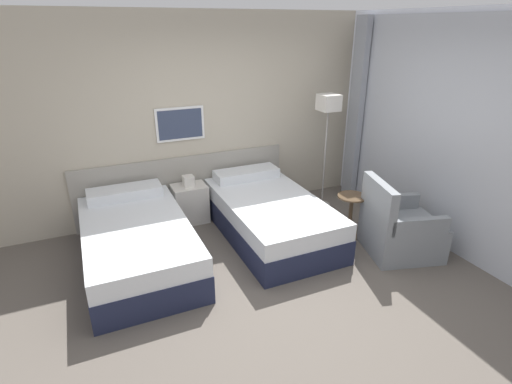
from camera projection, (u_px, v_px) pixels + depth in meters
The scene contains 9 objects.
ground_plane at pixel (282, 289), 4.12m from camera, with size 16.00×16.00×0.00m, color #5B544C.
wall_headboard at pixel (209, 122), 5.43m from camera, with size 10.00×0.10×2.70m.
wall_window at pixel (469, 141), 4.38m from camera, with size 0.21×4.64×2.70m.
bed_near_door at pixel (137, 242), 4.47m from camera, with size 1.12×2.03×0.64m.
bed_near_window at pixel (270, 216), 5.09m from camera, with size 1.12×2.03×0.64m.
nightstand at pixel (190, 203), 5.44m from camera, with size 0.45×0.34×0.67m.
floor_lamp at pixel (328, 112), 5.49m from camera, with size 0.26×0.26×1.64m.
side_table at pixel (351, 209), 4.99m from camera, with size 0.36×0.36×0.57m.
armchair at pixel (399, 230), 4.69m from camera, with size 0.95×0.92×0.91m.
Camera 1 is at (-1.64, -3.00, 2.53)m, focal length 28.00 mm.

